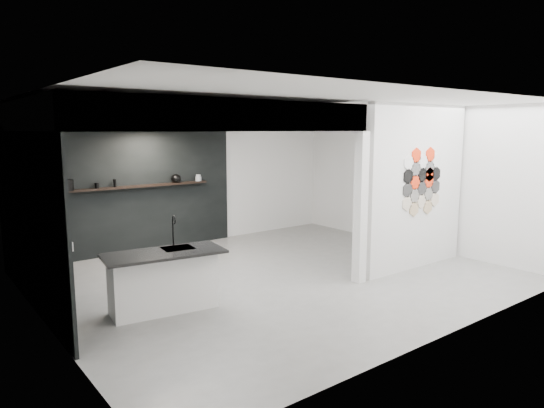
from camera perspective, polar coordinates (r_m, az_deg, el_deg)
The scene contains 17 objects.
floor at distance 8.01m, azimuth 0.76°, elevation -8.52°, with size 7.00×6.00×0.01m, color slate.
partition_panel at distance 8.64m, azimuth 16.66°, elevation 1.91°, with size 2.45×0.15×2.80m, color silver.
bay_clad_back at distance 9.68m, azimuth -16.45°, elevation 1.27°, with size 4.40×0.04×2.35m, color black.
bay_clad_left at distance 7.21m, azimuth -26.84°, elevation -1.77°, with size 0.04×4.00×2.35m, color black.
bulkhead at distance 7.80m, azimuth -11.52°, elevation 9.87°, with size 4.40×4.00×0.40m, color silver.
corner_column at distance 7.58m, azimuth 10.37°, elevation -0.49°, with size 0.16×0.16×2.35m, color silver.
fascia_beam at distance 6.14m, azimuth -3.42°, elevation 10.39°, with size 4.40×0.16×0.40m, color silver.
wall_basin at distance 7.12m, azimuth -24.53°, elevation -4.40°, with size 0.40×0.60×0.12m, color silver.
display_shelf at distance 9.60m, azimuth -15.70°, elevation 2.00°, with size 3.00×0.15×0.04m, color black.
kitchen_island at distance 6.60m, azimuth -12.65°, elevation -8.71°, with size 1.61×0.89×1.23m.
stockpot at distance 9.20m, azimuth -23.00°, elevation 2.07°, with size 0.23×0.23×0.19m, color black.
kettle at distance 9.94m, azimuth -11.23°, elevation 2.99°, with size 0.20×0.20×0.17m, color black.
glass_bowl at distance 10.18m, azimuth -8.66°, elevation 2.95°, with size 0.13×0.13×0.09m, color gray.
glass_vase at distance 10.17m, azimuth -8.66°, elevation 3.08°, with size 0.10×0.10×0.14m, color gray.
bottle_dark at distance 9.45m, azimuth -18.01°, elevation 2.35°, with size 0.05×0.05×0.14m, color black.
utensil_cup at distance 9.35m, azimuth -19.92°, elevation 2.05°, with size 0.08×0.08×0.10m, color black.
hex_tile_cluster at distance 8.61m, azimuth 17.29°, elevation 2.56°, with size 1.04×0.02×1.16m.
Camera 1 is at (-4.76, -5.99, 2.37)m, focal length 32.00 mm.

